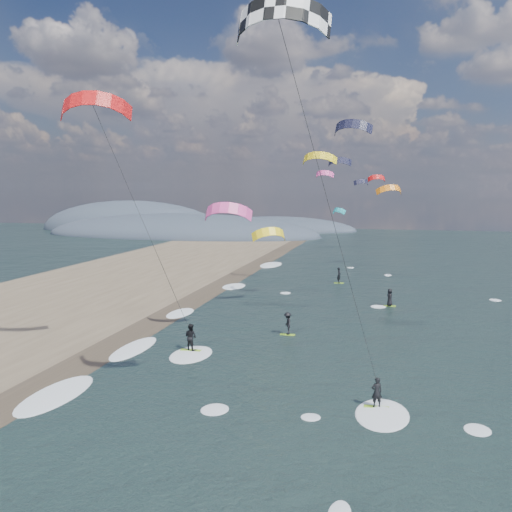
# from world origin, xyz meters

# --- Properties ---
(ground) EXTENTS (260.00, 260.00, 0.00)m
(ground) POSITION_xyz_m (0.00, 0.00, 0.00)
(ground) COLOR black
(ground) RESTS_ON ground
(wet_sand_strip) EXTENTS (3.00, 240.00, 0.00)m
(wet_sand_strip) POSITION_xyz_m (-12.00, 10.00, 0.00)
(wet_sand_strip) COLOR #382D23
(wet_sand_strip) RESTS_ON ground
(coastal_hills) EXTENTS (80.00, 41.00, 15.00)m
(coastal_hills) POSITION_xyz_m (-44.84, 107.86, 0.00)
(coastal_hills) COLOR #3D4756
(coastal_hills) RESTS_ON ground
(kitesurfer_near_a) EXTENTS (7.49, 8.25, 18.58)m
(kitesurfer_near_a) POSITION_xyz_m (3.06, 3.39, 13.86)
(kitesurfer_near_a) COLOR #87C222
(kitesurfer_near_a) RESTS_ON ground
(kitesurfer_near_b) EXTENTS (7.23, 8.64, 16.72)m
(kitesurfer_near_b) POSITION_xyz_m (-8.74, 11.08, 11.22)
(kitesurfer_near_b) COLOR #87C222
(kitesurfer_near_b) RESTS_ON ground
(far_kitesurfers) EXTENTS (8.39, 24.84, 1.81)m
(far_kitesurfers) POSITION_xyz_m (1.60, 29.65, 0.86)
(far_kitesurfers) COLOR #87C222
(far_kitesurfers) RESTS_ON ground
(bg_kite_field) EXTENTS (14.63, 70.78, 10.59)m
(bg_kite_field) POSITION_xyz_m (-0.22, 50.80, 11.92)
(bg_kite_field) COLOR red
(bg_kite_field) RESTS_ON ground
(shoreline_surf) EXTENTS (2.40, 79.40, 0.11)m
(shoreline_surf) POSITION_xyz_m (-10.80, 14.75, 0.00)
(shoreline_surf) COLOR white
(shoreline_surf) RESTS_ON ground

